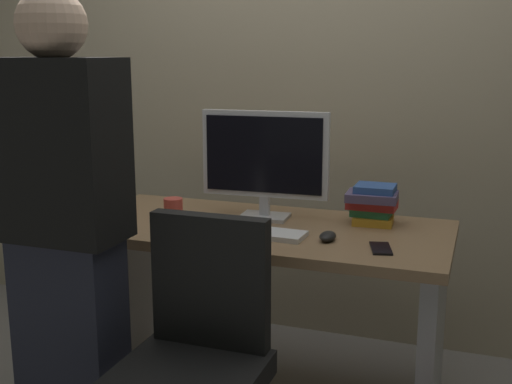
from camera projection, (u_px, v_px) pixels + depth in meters
The scene contains 10 objects.
wall_back at pixel (312, 41), 3.18m from camera, with size 6.40×0.10×3.00m, color tan.
desk at pixel (260, 279), 2.68m from camera, with size 1.52×0.71×0.75m.
office_chair at pixel (195, 382), 2.03m from camera, with size 0.52×0.52×0.94m.
person_at_desk at pixel (66, 241), 2.12m from camera, with size 0.40×0.24×1.64m.
monitor at pixel (265, 159), 2.69m from camera, with size 0.54×0.15×0.46m.
keyboard at pixel (251, 232), 2.51m from camera, with size 0.43×0.13×0.02m, color white.
mouse at pixel (328, 236), 2.42m from camera, with size 0.06×0.10×0.03m, color black.
cup_near_keyboard at pixel (173, 210), 2.70m from camera, with size 0.08×0.08×0.10m, color #D84C3F.
book_stack at pixel (373, 203), 2.64m from camera, with size 0.21×0.17×0.16m.
cell_phone at pixel (381, 248), 2.31m from camera, with size 0.07×0.14×0.01m, color black.
Camera 1 is at (0.84, -2.40, 1.45)m, focal length 45.37 mm.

